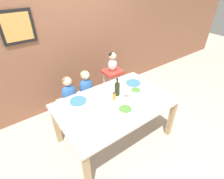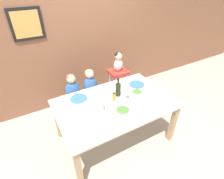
# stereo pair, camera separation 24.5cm
# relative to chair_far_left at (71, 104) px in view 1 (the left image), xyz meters

# --- Properties ---
(ground_plane) EXTENTS (14.00, 14.00, 0.00)m
(ground_plane) POSITION_rel_chair_far_left_xyz_m (0.38, -0.77, -0.37)
(ground_plane) COLOR #BCB2A3
(wall_back) EXTENTS (10.00, 0.09, 2.70)m
(wall_back) POSITION_rel_chair_far_left_xyz_m (0.37, 0.56, 0.98)
(wall_back) COLOR #8E5B42
(wall_back) RESTS_ON ground_plane
(dining_table) EXTENTS (1.65, 1.06, 0.73)m
(dining_table) POSITION_rel_chair_far_left_xyz_m (0.38, -0.77, 0.28)
(dining_table) COLOR silver
(dining_table) RESTS_ON ground_plane
(chair_far_left) EXTENTS (0.39, 0.36, 0.44)m
(chair_far_left) POSITION_rel_chair_far_left_xyz_m (0.00, 0.00, 0.00)
(chair_far_left) COLOR silver
(chair_far_left) RESTS_ON ground_plane
(chair_far_center) EXTENTS (0.39, 0.36, 0.44)m
(chair_far_center) POSITION_rel_chair_far_left_xyz_m (0.32, 0.00, 0.00)
(chair_far_center) COLOR silver
(chair_far_center) RESTS_ON ground_plane
(chair_right_highchair) EXTENTS (0.34, 0.31, 0.75)m
(chair_right_highchair) POSITION_rel_chair_far_left_xyz_m (0.90, 0.00, 0.20)
(chair_right_highchair) COLOR silver
(chair_right_highchair) RESTS_ON ground_plane
(person_child_left) EXTENTS (0.25, 0.18, 0.47)m
(person_child_left) POSITION_rel_chair_far_left_xyz_m (0.00, 0.00, 0.31)
(person_child_left) COLOR #3366B2
(person_child_left) RESTS_ON chair_far_left
(person_child_center) EXTENTS (0.25, 0.18, 0.47)m
(person_child_center) POSITION_rel_chair_far_left_xyz_m (0.32, 0.00, 0.31)
(person_child_center) COLOR #3366B2
(person_child_center) RESTS_ON chair_far_center
(person_baby_right) EXTENTS (0.18, 0.14, 0.36)m
(person_baby_right) POSITION_rel_chair_far_left_xyz_m (0.90, 0.00, 0.58)
(person_baby_right) COLOR silver
(person_baby_right) RESTS_ON chair_right_highchair
(wine_bottle) EXTENTS (0.08, 0.08, 0.29)m
(wine_bottle) POSITION_rel_chair_far_left_xyz_m (0.51, -0.64, 0.47)
(wine_bottle) COLOR #232D19
(wine_bottle) RESTS_ON dining_table
(paper_towel_roll) EXTENTS (0.12, 0.12, 0.25)m
(paper_towel_roll) POSITION_rel_chair_far_left_xyz_m (0.10, -0.84, 0.49)
(paper_towel_roll) COLOR white
(paper_towel_roll) RESTS_ON dining_table
(wine_glass_near) EXTENTS (0.07, 0.07, 0.18)m
(wine_glass_near) POSITION_rel_chair_far_left_xyz_m (0.57, -0.79, 0.49)
(wine_glass_near) COLOR white
(wine_glass_near) RESTS_ON dining_table
(salad_bowl_large) EXTENTS (0.20, 0.20, 0.08)m
(salad_bowl_large) POSITION_rel_chair_far_left_xyz_m (0.36, -1.01, 0.40)
(salad_bowl_large) COLOR silver
(salad_bowl_large) RESTS_ON dining_table
(salad_bowl_small) EXTENTS (0.16, 0.16, 0.08)m
(salad_bowl_small) POSITION_rel_chair_far_left_xyz_m (0.77, -0.77, 0.40)
(salad_bowl_small) COLOR silver
(salad_bowl_small) RESTS_ON dining_table
(dinner_plate_front_left) EXTENTS (0.25, 0.25, 0.01)m
(dinner_plate_front_left) POSITION_rel_chair_far_left_xyz_m (-0.16, -1.04, 0.37)
(dinner_plate_front_left) COLOR silver
(dinner_plate_front_left) RESTS_ON dining_table
(dinner_plate_back_left) EXTENTS (0.25, 0.25, 0.01)m
(dinner_plate_back_left) POSITION_rel_chair_far_left_xyz_m (-0.04, -0.43, 0.37)
(dinner_plate_back_left) COLOR teal
(dinner_plate_back_left) RESTS_ON dining_table
(dinner_plate_back_right) EXTENTS (0.25, 0.25, 0.01)m
(dinner_plate_back_right) POSITION_rel_chair_far_left_xyz_m (0.93, -0.54, 0.37)
(dinner_plate_back_right) COLOR teal
(dinner_plate_back_right) RESTS_ON dining_table
(condiment_bottle_hot_sauce) EXTENTS (0.05, 0.05, 0.14)m
(condiment_bottle_hot_sauce) POSITION_rel_chair_far_left_xyz_m (0.40, -0.71, 0.43)
(condiment_bottle_hot_sauce) COLOR #BC8E33
(condiment_bottle_hot_sauce) RESTS_ON dining_table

